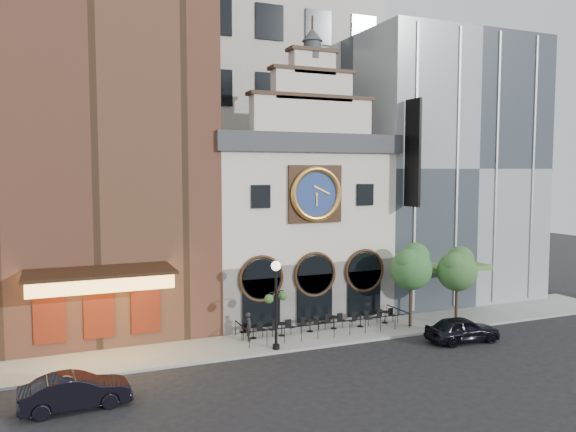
% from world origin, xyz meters
% --- Properties ---
extents(ground, '(120.00, 120.00, 0.00)m').
position_xyz_m(ground, '(0.00, 0.00, 0.00)').
color(ground, black).
rests_on(ground, ground).
extents(sidewalk, '(44.00, 5.00, 0.15)m').
position_xyz_m(sidewalk, '(0.00, 2.50, 0.07)').
color(sidewalk, gray).
rests_on(sidewalk, ground).
extents(clock_building, '(12.60, 8.78, 18.65)m').
position_xyz_m(clock_building, '(0.00, 7.82, 6.69)').
color(clock_building, '#605E5B').
rests_on(clock_building, ground).
extents(theater_building, '(14.00, 15.60, 25.00)m').
position_xyz_m(theater_building, '(-13.00, 9.96, 12.60)').
color(theater_building, brown).
rests_on(theater_building, ground).
extents(retail_building, '(14.00, 14.40, 20.00)m').
position_xyz_m(retail_building, '(12.99, 9.99, 10.14)').
color(retail_building, gray).
rests_on(retail_building, ground).
extents(office_tower, '(20.00, 16.00, 40.00)m').
position_xyz_m(office_tower, '(0.00, 20.00, 20.00)').
color(office_tower, beige).
rests_on(office_tower, ground).
extents(cafe_railing, '(10.60, 2.60, 0.90)m').
position_xyz_m(cafe_railing, '(0.00, 2.50, 0.60)').
color(cafe_railing, black).
rests_on(cafe_railing, sidewalk).
extents(bistro_0, '(1.58, 0.68, 0.90)m').
position_xyz_m(bistro_0, '(-4.51, 2.81, 0.61)').
color(bistro_0, black).
rests_on(bistro_0, sidewalk).
extents(bistro_1, '(1.58, 0.68, 0.90)m').
position_xyz_m(bistro_1, '(-2.75, 2.68, 0.61)').
color(bistro_1, black).
rests_on(bistro_1, sidewalk).
extents(bistro_2, '(1.58, 0.68, 0.90)m').
position_xyz_m(bistro_2, '(-0.83, 2.81, 0.61)').
color(bistro_2, black).
rests_on(bistro_2, sidewalk).
extents(bistro_3, '(1.58, 0.68, 0.90)m').
position_xyz_m(bistro_3, '(0.81, 2.82, 0.61)').
color(bistro_3, black).
rests_on(bistro_3, sidewalk).
extents(bistro_4, '(1.58, 0.68, 0.90)m').
position_xyz_m(bistro_4, '(2.58, 2.60, 0.61)').
color(bistro_4, black).
rests_on(bistro_4, sidewalk).
extents(bistro_5, '(1.58, 0.68, 0.90)m').
position_xyz_m(bistro_5, '(4.48, 2.72, 0.61)').
color(bistro_5, black).
rests_on(bistro_5, sidewalk).
extents(car_right, '(4.52, 2.09, 1.50)m').
position_xyz_m(car_right, '(6.73, -2.05, 0.75)').
color(car_right, black).
rests_on(car_right, ground).
extents(car_left, '(4.57, 1.82, 1.48)m').
position_xyz_m(car_left, '(-14.48, -3.30, 0.74)').
color(car_left, black).
rests_on(car_left, ground).
extents(pedestrian, '(0.56, 0.69, 1.65)m').
position_xyz_m(pedestrian, '(-4.86, 2.54, 0.97)').
color(pedestrian, black).
rests_on(pedestrian, sidewalk).
extents(lamppost, '(1.49, 0.92, 4.92)m').
position_xyz_m(lamppost, '(-3.99, 0.43, 3.19)').
color(lamppost, black).
rests_on(lamppost, sidewalk).
extents(tree_left, '(2.74, 2.64, 5.28)m').
position_xyz_m(tree_left, '(5.65, 1.57, 4.02)').
color(tree_left, '#382619').
rests_on(tree_left, sidewalk).
extents(tree_right, '(2.61, 2.52, 5.03)m').
position_xyz_m(tree_right, '(8.43, 0.58, 3.84)').
color(tree_right, '#382619').
rests_on(tree_right, sidewalk).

